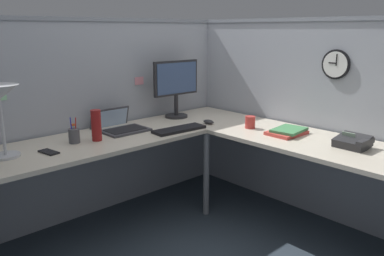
{
  "coord_description": "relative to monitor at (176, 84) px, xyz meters",
  "views": [
    {
      "loc": [
        -1.96,
        -1.96,
        1.49
      ],
      "look_at": [
        -0.07,
        0.08,
        0.79
      ],
      "focal_mm": 36.65,
      "sensor_mm": 36.0,
      "label": 1
    }
  ],
  "objects": [
    {
      "name": "desk",
      "position": [
        -0.4,
        -0.69,
        -0.39
      ],
      "size": [
        2.35,
        2.15,
        0.73
      ],
      "color": "beige",
      "rests_on": "ground"
    },
    {
      "name": "keyboard",
      "position": [
        -0.3,
        -0.38,
        -0.28
      ],
      "size": [
        0.44,
        0.17,
        0.02
      ],
      "primitive_type": "cube",
      "rotation": [
        0.0,
        0.0,
        -0.07
      ],
      "color": "black",
      "rests_on": "desk"
    },
    {
      "name": "wall_clock",
      "position": [
        0.56,
        -1.17,
        0.22
      ],
      "size": [
        0.04,
        0.22,
        0.22
      ],
      "color": "black"
    },
    {
      "name": "cell_phone",
      "position": [
        -1.27,
        -0.24,
        -0.29
      ],
      "size": [
        0.09,
        0.15,
        0.01
      ],
      "primitive_type": "cube",
      "rotation": [
        0.0,
        0.0,
        0.17
      ],
      "color": "black",
      "rests_on": "desk"
    },
    {
      "name": "pen_cup",
      "position": [
        -1.04,
        -0.14,
        -0.24
      ],
      "size": [
        0.08,
        0.08,
        0.18
      ],
      "color": "#4C4C51",
      "rests_on": "desk"
    },
    {
      "name": "office_phone",
      "position": [
        0.26,
        -1.5,
        -0.26
      ],
      "size": [
        0.19,
        0.21,
        0.11
      ],
      "color": "#232326",
      "rests_on": "desk"
    },
    {
      "name": "cubicle_wall_back",
      "position": [
        -0.62,
        0.23,
        -0.23
      ],
      "size": [
        2.57,
        0.12,
        1.58
      ],
      "color": "#999EA8",
      "rests_on": "ground"
    },
    {
      "name": "coffee_mug",
      "position": [
        0.17,
        -0.7,
        -0.25
      ],
      "size": [
        0.08,
        0.08,
        0.1
      ],
      "primitive_type": "cylinder",
      "color": "#B2332D",
      "rests_on": "desk"
    },
    {
      "name": "thermos_flask",
      "position": [
        -0.9,
        -0.19,
        -0.18
      ],
      "size": [
        0.07,
        0.07,
        0.22
      ],
      "primitive_type": "cylinder",
      "color": "maroon",
      "rests_on": "desk"
    },
    {
      "name": "pinned_note_middle",
      "position": [
        -0.26,
        0.18,
        0.04
      ],
      "size": [
        0.09,
        0.0,
        0.07
      ],
      "primitive_type": "cube",
      "color": "pink"
    },
    {
      "name": "monitor",
      "position": [
        0.0,
        0.0,
        0.0
      ],
      "size": [
        0.46,
        0.2,
        0.5
      ],
      "color": "#232326",
      "rests_on": "desk"
    },
    {
      "name": "computer_mouse",
      "position": [
        0.03,
        -0.37,
        -0.28
      ],
      "size": [
        0.06,
        0.1,
        0.03
      ],
      "primitive_type": "ellipsoid",
      "color": "#232326",
      "rests_on": "desk"
    },
    {
      "name": "pinned_note_leftmost",
      "position": [
        -1.4,
        0.18,
        0.05
      ],
      "size": [
        0.08,
        0.0,
        0.09
      ],
      "primitive_type": "cube",
      "color": "#8CCC99"
    },
    {
      "name": "laptop",
      "position": [
        -0.62,
        -0.02,
        -0.27
      ],
      "size": [
        0.34,
        0.38,
        0.22
      ],
      "color": "#38383D",
      "rests_on": "desk"
    },
    {
      "name": "cubicle_wall_right",
      "position": [
        0.61,
        -0.9,
        -0.23
      ],
      "size": [
        0.12,
        2.37,
        1.58
      ],
      "color": "#999EA8",
      "rests_on": "ground"
    },
    {
      "name": "ground_plane",
      "position": [
        -0.26,
        -0.64,
        -1.02
      ],
      "size": [
        6.8,
        6.8,
        0.0
      ],
      "primitive_type": "plane",
      "color": "#2D3842"
    },
    {
      "name": "book_stack",
      "position": [
        0.23,
        -1.01,
        -0.27
      ],
      "size": [
        0.3,
        0.23,
        0.04
      ],
      "color": "#BF3F38",
      "rests_on": "desk"
    }
  ]
}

